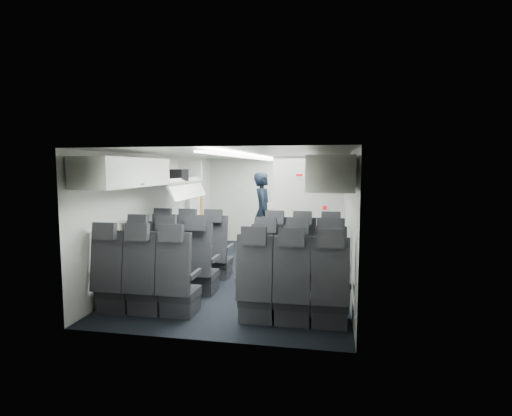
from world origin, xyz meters
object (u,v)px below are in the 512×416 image
(seat_row_rear, at_px, (217,288))
(galley_unit, at_px, (311,207))
(seat_row_mid, at_px, (233,270))
(boarding_door, at_px, (195,210))
(seat_row_front, at_px, (246,257))
(carry_on_bag, at_px, (176,176))
(flight_attendant, at_px, (263,212))

(seat_row_rear, bearing_deg, galley_unit, 79.35)
(seat_row_mid, height_order, boarding_door, boarding_door)
(seat_row_front, distance_m, seat_row_rear, 1.80)
(seat_row_mid, relative_size, carry_on_bag, 8.73)
(seat_row_rear, bearing_deg, flight_attendant, 91.28)
(seat_row_rear, bearing_deg, boarding_door, 112.87)
(seat_row_mid, bearing_deg, galley_unit, 77.12)
(seat_row_mid, xyz_separation_m, seat_row_rear, (0.00, -0.90, 0.00))
(galley_unit, distance_m, boarding_door, 2.84)
(carry_on_bag, bearing_deg, seat_row_rear, -50.06)
(seat_row_front, relative_size, galley_unit, 1.75)
(seat_row_mid, xyz_separation_m, carry_on_bag, (-1.38, 1.24, 1.38))
(seat_row_front, relative_size, seat_row_mid, 1.00)
(seat_row_mid, height_order, galley_unit, galley_unit)
(seat_row_mid, relative_size, galley_unit, 1.75)
(galley_unit, xyz_separation_m, flight_attendant, (-1.04, -0.95, -0.04))
(galley_unit, bearing_deg, flight_attendant, -137.56)
(seat_row_front, height_order, seat_row_rear, same)
(boarding_door, xyz_separation_m, flight_attendant, (1.55, 0.22, -0.04))
(seat_row_rear, xyz_separation_m, galley_unit, (0.95, 5.05, 0.55))
(boarding_door, distance_m, flight_attendant, 1.56)
(seat_row_rear, relative_size, flight_attendant, 1.82)
(seat_row_front, height_order, galley_unit, galley_unit)
(seat_row_front, relative_size, seat_row_rear, 1.00)
(seat_row_front, bearing_deg, flight_attendant, 92.28)
(seat_row_mid, bearing_deg, flight_attendant, 91.64)
(seat_row_rear, xyz_separation_m, flight_attendant, (-0.09, 4.10, 0.51))
(seat_row_mid, distance_m, galley_unit, 4.30)
(flight_attendant, height_order, carry_on_bag, carry_on_bag)
(seat_row_rear, relative_size, boarding_door, 1.79)
(seat_row_front, bearing_deg, carry_on_bag, 166.11)
(seat_row_front, xyz_separation_m, boarding_door, (-1.64, 2.09, 0.55))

